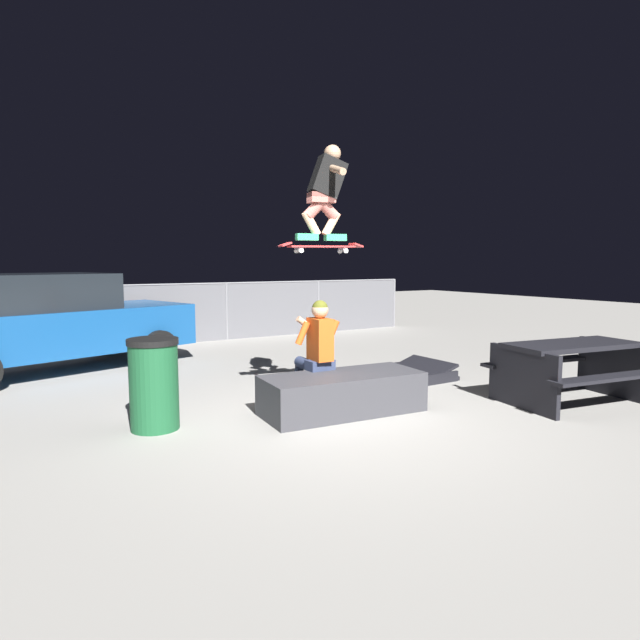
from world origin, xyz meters
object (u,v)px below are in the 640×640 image
object	(u,v)px
person_sitting_on_ledge	(316,348)
trash_bin	(154,384)
ledge_box_main	(342,393)
skater_airborne	(326,188)
kicker_ramp	(412,375)
picnic_table_back	(571,363)
parked_car	(50,322)
skateboard	(321,247)

from	to	relation	value
person_sitting_on_ledge	trash_bin	distance (m)	1.94
ledge_box_main	trash_bin	distance (m)	2.09
skater_airborne	kicker_ramp	world-z (taller)	skater_airborne
picnic_table_back	parked_car	world-z (taller)	parked_car
person_sitting_on_ledge	trash_bin	bearing A→B (deg)	177.97
skater_airborne	trash_bin	world-z (taller)	skater_airborne
ledge_box_main	picnic_table_back	xyz separation A→B (m)	(2.69, -1.07, 0.27)
skater_airborne	skateboard	bearing A→B (deg)	168.76
skater_airborne	trash_bin	bearing A→B (deg)	177.74
skateboard	kicker_ramp	world-z (taller)	skateboard
ledge_box_main	trash_bin	world-z (taller)	trash_bin
ledge_box_main	person_sitting_on_ledge	size ratio (longest dim) A/B	1.44
trash_bin	ledge_box_main	bearing A→B (deg)	-14.31
person_sitting_on_ledge	skateboard	distance (m)	1.21
person_sitting_on_ledge	picnic_table_back	world-z (taller)	person_sitting_on_ledge
skateboard	picnic_table_back	bearing A→B (deg)	-29.25
ledge_box_main	picnic_table_back	world-z (taller)	picnic_table_back
parked_car	skater_airborne	bearing A→B (deg)	-56.03
ledge_box_main	picnic_table_back	distance (m)	2.91
skateboard	parked_car	world-z (taller)	skateboard
person_sitting_on_ledge	picnic_table_back	size ratio (longest dim) A/B	0.69
kicker_ramp	picnic_table_back	xyz separation A→B (m)	(0.76, -2.08, 0.45)
skateboard	trash_bin	bearing A→B (deg)	177.99
skateboard	parked_car	distance (m)	4.90
kicker_ramp	parked_car	world-z (taller)	parked_car
skateboard	parked_car	size ratio (longest dim) A/B	0.23
ledge_box_main	kicker_ramp	world-z (taller)	ledge_box_main
parked_car	ledge_box_main	bearing A→B (deg)	-59.07
kicker_ramp	picnic_table_back	size ratio (longest dim) A/B	0.55
kicker_ramp	person_sitting_on_ledge	bearing A→B (deg)	-164.64
picnic_table_back	parked_car	distance (m)	7.67
skateboard	skater_airborne	xyz separation A→B (m)	(0.06, -0.01, 0.69)
parked_car	kicker_ramp	bearing A→B (deg)	-36.73
ledge_box_main	person_sitting_on_ledge	bearing A→B (deg)	101.27
picnic_table_back	trash_bin	distance (m)	4.97
skater_airborne	parked_car	xyz separation A→B (m)	(-2.68, 3.99, -1.82)
kicker_ramp	picnic_table_back	distance (m)	2.26
person_sitting_on_ledge	skater_airborne	xyz separation A→B (m)	(0.13, -0.01, 1.90)
skateboard	person_sitting_on_ledge	bearing A→B (deg)	178.68
kicker_ramp	skater_airborne	bearing A→B (deg)	-163.31
kicker_ramp	parked_car	size ratio (longest dim) A/B	0.23
ledge_box_main	parked_car	distance (m)	5.18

